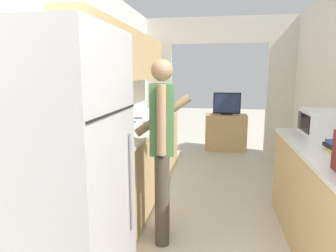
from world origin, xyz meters
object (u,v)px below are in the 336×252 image
at_px(refrigerator, 66,172).
at_px(range_oven, 143,153).
at_px(television, 227,104).
at_px(microwave, 324,123).
at_px(person, 162,147).
at_px(tv_cabinet, 226,132).

distance_m(refrigerator, range_oven, 2.18).
bearing_deg(television, microwave, -72.46).
bearing_deg(range_oven, microwave, -17.80).
xyz_separation_m(microwave, television, (-0.89, 2.83, -0.11)).
relative_size(range_oven, television, 1.99).
distance_m(refrigerator, television, 4.44).
bearing_deg(range_oven, person, -68.32).
distance_m(range_oven, television, 2.50).
bearing_deg(person, range_oven, 13.42).
distance_m(person, tv_cabinet, 3.60).
bearing_deg(refrigerator, television, 75.30).
bearing_deg(tv_cabinet, refrigerator, -104.56).
height_order(range_oven, person, person).
relative_size(person, tv_cabinet, 2.06).
height_order(person, microwave, person).
bearing_deg(range_oven, refrigerator, -89.08).
bearing_deg(microwave, tv_cabinet, 107.30).
xyz_separation_m(refrigerator, tv_cabinet, (1.13, 4.34, -0.55)).
bearing_deg(refrigerator, microwave, 36.03).
height_order(range_oven, tv_cabinet, range_oven).
distance_m(range_oven, microwave, 2.24).
bearing_deg(tv_cabinet, person, -100.48).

